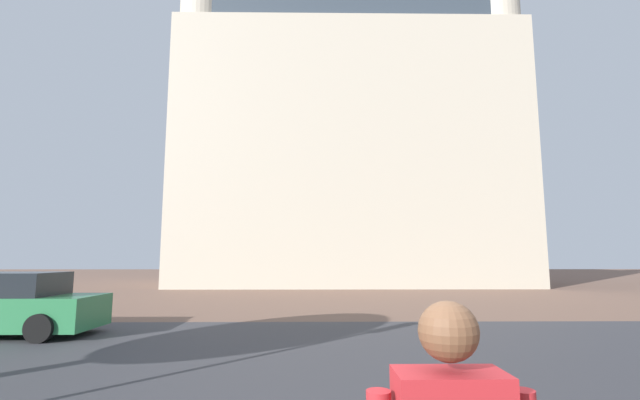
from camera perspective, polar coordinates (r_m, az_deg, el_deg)
ground_plane at (r=12.14m, az=-0.64°, el=-16.51°), size 120.00×120.00×0.00m
street_asphalt_strip at (r=9.42m, az=-0.60°, el=-19.11°), size 120.00×7.97×0.00m
landmark_building at (r=33.30m, az=2.82°, el=8.28°), size 23.63×11.83×34.59m
car_green at (r=13.44m, az=-36.28°, el=-11.07°), size 4.60×2.00×1.53m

